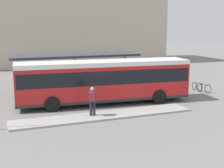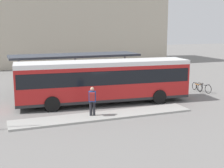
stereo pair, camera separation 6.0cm
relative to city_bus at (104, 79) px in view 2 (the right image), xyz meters
The scene contains 10 objects.
ground_plane 1.83m from the city_bus, behind, with size 120.00×120.00×0.00m, color slate.
curb_island 3.79m from the city_bus, 109.61° to the right, with size 11.53×1.80×0.12m.
city_bus is the anchor object (origin of this frame).
pedestrian_waiting 3.67m from the city_bus, 121.19° to the right, with size 0.51×0.55×1.80m.
bicycle_black 9.37m from the city_bus, ahead, with size 0.48×1.78×0.77m.
bicycle_orange 9.28m from the city_bus, ahead, with size 0.48×1.60×0.69m.
station_shelter 5.32m from the city_bus, 99.07° to the left, with size 10.94×3.17×3.19m.
potted_planter_near_shelter 6.06m from the city_bus, 151.36° to the left, with size 0.85×0.85×1.34m.
potted_planter_far_side 4.57m from the city_bus, 142.55° to the left, with size 0.81×0.81×1.28m.
station_building 26.63m from the city_bus, 83.61° to the left, with size 29.09×10.83×13.50m.
Camera 2 is at (-7.38, -20.87, 5.61)m, focal length 50.00 mm.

